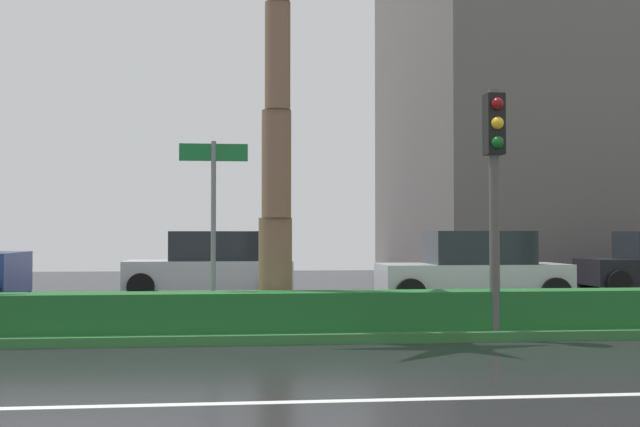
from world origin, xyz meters
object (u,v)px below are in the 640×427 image
(street_name_sign, at_px, (213,208))
(car_in_traffic_second, at_px, (474,270))
(traffic_signal_median_right, at_px, (495,164))
(car_in_traffic_leading, at_px, (211,265))

(street_name_sign, xyz_separation_m, car_in_traffic_second, (5.87, 5.11, -1.25))
(traffic_signal_median_right, xyz_separation_m, car_in_traffic_leading, (-4.67, 8.94, -1.93))
(street_name_sign, relative_size, car_in_traffic_leading, 0.70)
(street_name_sign, xyz_separation_m, car_in_traffic_leading, (-0.27, 8.14, -1.25))
(traffic_signal_median_right, height_order, street_name_sign, traffic_signal_median_right)
(traffic_signal_median_right, height_order, car_in_traffic_leading, traffic_signal_median_right)
(car_in_traffic_leading, xyz_separation_m, car_in_traffic_second, (6.14, -3.02, 0.00))
(street_name_sign, height_order, car_in_traffic_leading, street_name_sign)
(traffic_signal_median_right, relative_size, street_name_sign, 1.26)
(car_in_traffic_second, bearing_deg, car_in_traffic_leading, -26.23)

